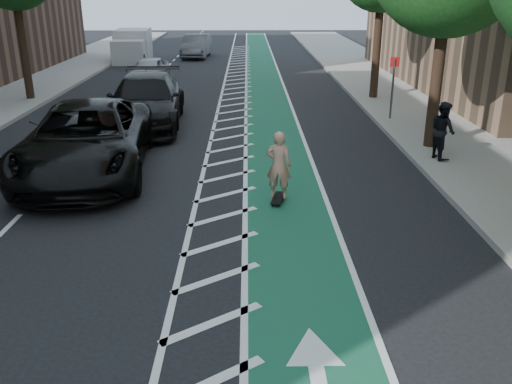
{
  "coord_description": "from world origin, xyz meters",
  "views": [
    {
      "loc": [
        2.07,
        -8.59,
        4.93
      ],
      "look_at": [
        2.23,
        1.5,
        1.1
      ],
      "focal_mm": 38.0,
      "sensor_mm": 36.0,
      "label": 1
    }
  ],
  "objects_px": {
    "skateboarder": "(279,165)",
    "suv_near": "(87,140)",
    "suv_far": "(146,101)",
    "barrel_a": "(71,132)"
  },
  "relations": [
    {
      "from": "skateboarder",
      "to": "suv_near",
      "type": "height_order",
      "value": "suv_near"
    },
    {
      "from": "skateboarder",
      "to": "suv_near",
      "type": "relative_size",
      "value": 0.24
    },
    {
      "from": "barrel_a",
      "to": "skateboarder",
      "type": "bearing_deg",
      "value": -38.66
    },
    {
      "from": "skateboarder",
      "to": "barrel_a",
      "type": "bearing_deg",
      "value": -26.42
    },
    {
      "from": "suv_near",
      "to": "barrel_a",
      "type": "distance_m",
      "value": 3.33
    },
    {
      "from": "suv_near",
      "to": "skateboarder",
      "type": "bearing_deg",
      "value": -29.35
    },
    {
      "from": "suv_near",
      "to": "suv_far",
      "type": "relative_size",
      "value": 1.08
    },
    {
      "from": "suv_far",
      "to": "skateboarder",
      "type": "bearing_deg",
      "value": -63.21
    },
    {
      "from": "skateboarder",
      "to": "suv_near",
      "type": "bearing_deg",
      "value": -11.67
    },
    {
      "from": "skateboarder",
      "to": "suv_far",
      "type": "distance_m",
      "value": 9.09
    }
  ]
}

